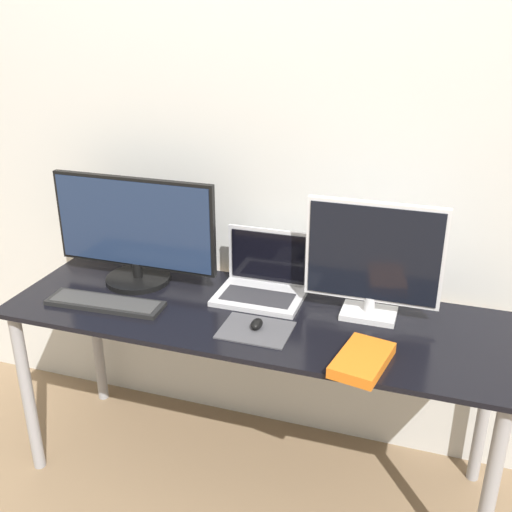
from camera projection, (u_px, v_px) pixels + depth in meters
The scene contains 9 objects.
wall_back at pixel (284, 135), 2.16m from camera, with size 7.00×0.05×2.50m.
desk at pixel (253, 336), 2.10m from camera, with size 1.73×0.58×0.70m.
monitor_left at pixel (135, 232), 2.22m from camera, with size 0.64×0.24×0.41m.
monitor_right at pixel (373, 259), 1.96m from camera, with size 0.45×0.13×0.41m.
laptop at pixel (263, 280), 2.17m from camera, with size 0.31×0.23×0.23m.
keyboard at pixel (105, 303), 2.11m from camera, with size 0.43×0.14×0.02m.
mousepad at pixel (256, 330), 1.95m from camera, with size 0.23×0.18×0.00m.
mouse at pixel (257, 324), 1.95m from camera, with size 0.04×0.06×0.03m.
book at pixel (362, 360), 1.76m from camera, with size 0.17×0.25×0.03m.
Camera 1 is at (0.58, -1.44, 1.69)m, focal length 42.00 mm.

